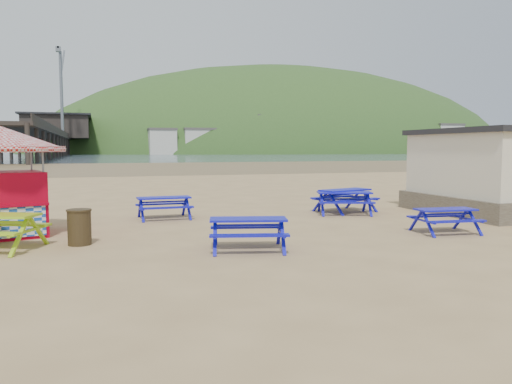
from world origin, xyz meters
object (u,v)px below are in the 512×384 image
object	(u,v)px
picnic_table_blue_a	(164,208)
litter_bin	(79,227)
picnic_table_blue_b	(344,203)
ice_cream_kiosk	(2,167)

from	to	relation	value
picnic_table_blue_a	litter_bin	xyz separation A→B (m)	(-2.64, -4.04, 0.08)
picnic_table_blue_a	litter_bin	size ratio (longest dim) A/B	2.03
picnic_table_blue_b	ice_cream_kiosk	xyz separation A→B (m)	(-11.17, -1.26, 1.50)
picnic_table_blue_b	picnic_table_blue_a	bearing A→B (deg)	-168.05
picnic_table_blue_a	picnic_table_blue_b	size ratio (longest dim) A/B	0.77
ice_cream_kiosk	picnic_table_blue_b	bearing A→B (deg)	-9.05
ice_cream_kiosk	picnic_table_blue_a	bearing A→B (deg)	8.29
picnic_table_blue_a	ice_cream_kiosk	bearing A→B (deg)	-157.41
picnic_table_blue_a	litter_bin	bearing A→B (deg)	-124.37
ice_cream_kiosk	litter_bin	size ratio (longest dim) A/B	4.62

